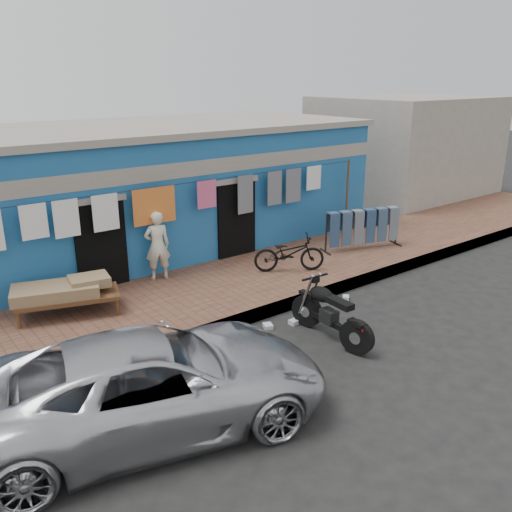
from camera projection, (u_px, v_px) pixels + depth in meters
The scene contains 15 objects.
ground at pixel (324, 345), 9.66m from camera, with size 80.00×80.00×0.00m, color black.
sidewalk at pixel (228, 289), 11.87m from camera, with size 28.00×3.00×0.25m, color brown.
curb at pixel (270, 310), 10.78m from camera, with size 28.00×0.10×0.25m, color gray.
building at pixel (141, 189), 14.36m from camera, with size 12.20×5.20×3.36m.
neighbor_right at pixel (404, 148), 20.67m from camera, with size 6.00×5.00×3.80m, color #9E9384.
clothesline at pixel (180, 205), 12.03m from camera, with size 10.06×0.06×2.10m.
car at pixel (154, 381), 7.26m from camera, with size 2.22×4.87×1.37m, color silver.
seated_person at pixel (157, 246), 11.88m from camera, with size 0.56×0.37×1.54m, color beige.
bicycle at pixel (289, 249), 12.43m from camera, with size 0.57×1.61×1.04m, color black.
motorcycle at pixel (331, 312), 9.72m from camera, with size 0.68×1.70×1.08m, color black, non-canonical shape.
charpoy at pixel (68, 298), 10.22m from camera, with size 2.16×1.50×0.66m, color brown, non-canonical shape.
jeans_rack at pixel (362, 228), 14.07m from camera, with size 2.26×1.07×1.07m, color black, non-canonical shape.
litter_a at pixel (294, 322), 10.47m from camera, with size 0.20×0.15×0.09m, color silver.
litter_b at pixel (346, 298), 11.60m from camera, with size 0.17×0.13×0.09m, color silver.
litter_c at pixel (268, 326), 10.30m from camera, with size 0.20×0.16×0.08m, color silver.
Camera 1 is at (-6.25, -6.09, 4.60)m, focal length 38.00 mm.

